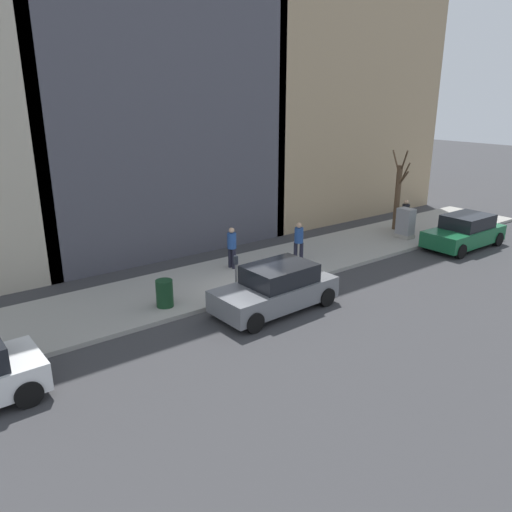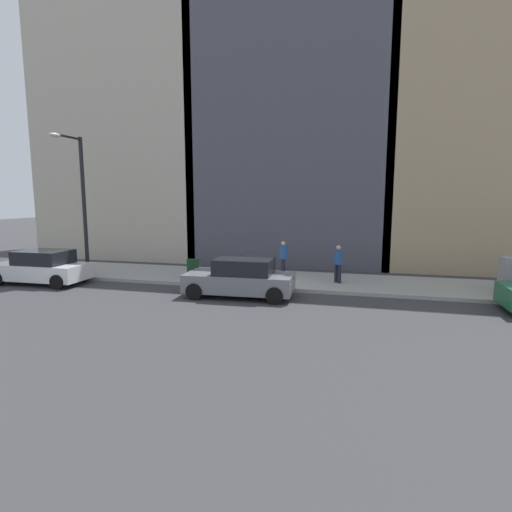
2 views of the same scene
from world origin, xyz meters
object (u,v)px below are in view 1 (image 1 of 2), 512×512
(parked_car_grey, at_px, (276,289))
(parking_meter, at_px, (236,270))
(office_block_center, at_px, (118,62))
(parked_car_green, at_px, (465,232))
(utility_box, at_px, (405,223))
(trash_bin, at_px, (165,293))
(pedestrian_midblock, at_px, (299,240))
(office_tower_left, at_px, (293,64))
(pedestrian_far_corner, at_px, (232,245))
(pedestrian_near_meter, at_px, (405,214))
(bare_tree, at_px, (398,194))

(parked_car_grey, height_order, parking_meter, parked_car_grey)
(parking_meter, bearing_deg, office_block_center, -4.20)
(parked_car_green, distance_m, utility_box, 2.66)
(parked_car_grey, bearing_deg, trash_bin, 52.05)
(trash_bin, height_order, pedestrian_midblock, pedestrian_midblock)
(utility_box, height_order, pedestrian_midblock, pedestrian_midblock)
(parked_car_green, height_order, office_tower_left, office_tower_left)
(parked_car_grey, xyz_separation_m, pedestrian_midblock, (2.90, -3.58, 0.35))
(trash_bin, relative_size, office_tower_left, 0.05)
(parked_car_green, relative_size, parked_car_grey, 0.99)
(utility_box, height_order, pedestrian_far_corner, pedestrian_far_corner)
(parking_meter, height_order, trash_bin, parking_meter)
(utility_box, relative_size, pedestrian_near_meter, 0.86)
(utility_box, xyz_separation_m, trash_bin, (-0.40, 13.05, -0.25))
(bare_tree, bearing_deg, trash_bin, 96.79)
(bare_tree, relative_size, pedestrian_far_corner, 2.50)
(pedestrian_far_corner, relative_size, office_block_center, 0.10)
(utility_box, xyz_separation_m, pedestrian_near_meter, (0.59, -0.74, 0.24))
(office_tower_left, bearing_deg, parked_car_green, 177.91)
(parking_meter, relative_size, pedestrian_far_corner, 0.81)
(parked_car_green, xyz_separation_m, pedestrian_midblock, (2.73, 7.77, 0.35))
(trash_bin, bearing_deg, parked_car_green, -97.78)
(trash_bin, relative_size, pedestrian_near_meter, 0.54)
(parked_car_grey, bearing_deg, office_tower_left, -44.46)
(parking_meter, xyz_separation_m, bare_tree, (2.11, -11.44, 0.99))
(trash_bin, distance_m, office_block_center, 13.18)
(pedestrian_near_meter, bearing_deg, parked_car_green, -97.28)
(parked_car_grey, distance_m, parking_meter, 1.75)
(trash_bin, height_order, office_tower_left, office_tower_left)
(trash_bin, bearing_deg, office_block_center, -17.90)
(parked_car_green, bearing_deg, pedestrian_near_meter, 9.66)
(parked_car_green, distance_m, parked_car_grey, 11.35)
(parked_car_green, bearing_deg, office_tower_left, -2.07)
(utility_box, relative_size, bare_tree, 0.35)
(bare_tree, bearing_deg, parked_car_grey, 108.98)
(bare_tree, relative_size, pedestrian_midblock, 2.50)
(parking_meter, bearing_deg, parked_car_green, -97.28)
(bare_tree, relative_size, office_tower_left, 0.24)
(parked_car_grey, height_order, pedestrian_midblock, pedestrian_midblock)
(trash_bin, distance_m, pedestrian_midblock, 6.59)
(pedestrian_midblock, distance_m, office_block_center, 12.27)
(office_block_center, bearing_deg, bare_tree, -128.87)
(pedestrian_near_meter, xyz_separation_m, office_tower_left, (9.82, -0.97, 7.39))
(office_block_center, bearing_deg, pedestrian_near_meter, -131.47)
(parking_meter, xyz_separation_m, utility_box, (0.85, -10.52, -0.13))
(bare_tree, bearing_deg, pedestrian_midblock, 96.80)
(pedestrian_near_meter, height_order, pedestrian_far_corner, same)
(parked_car_grey, xyz_separation_m, pedestrian_far_corner, (3.91, -0.95, 0.35))
(office_tower_left, distance_m, office_block_center, 11.46)
(parking_meter, height_order, bare_tree, bare_tree)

